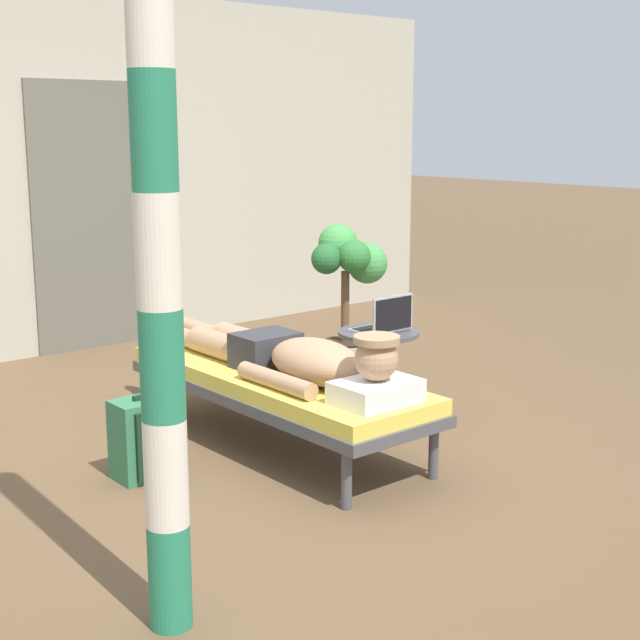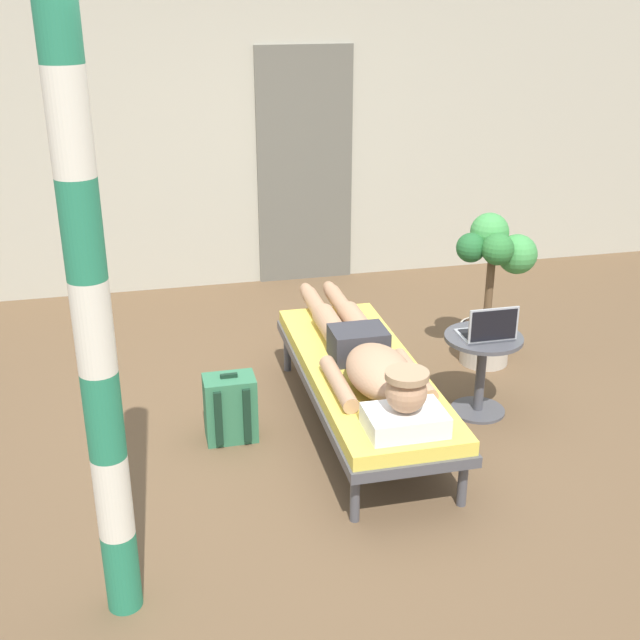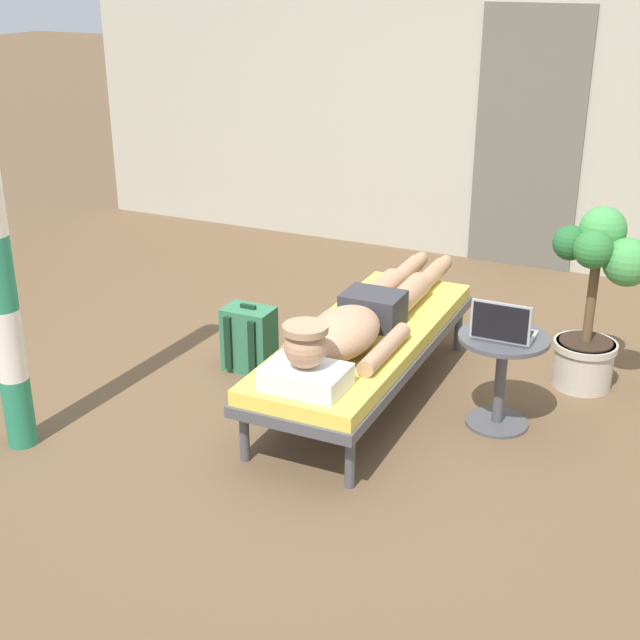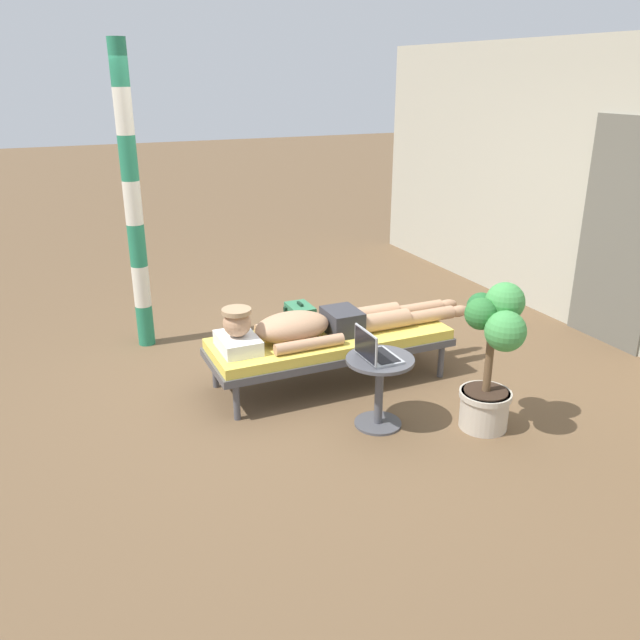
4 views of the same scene
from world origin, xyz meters
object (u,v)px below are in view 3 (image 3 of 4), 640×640
at_px(side_table, 502,365).
at_px(laptop, 503,329).
at_px(potted_plant, 596,294).
at_px(backpack, 250,339).
at_px(lounge_chair, 365,343).
at_px(person_reclining, 359,320).

bearing_deg(side_table, laptop, -90.00).
relative_size(side_table, potted_plant, 0.49).
bearing_deg(backpack, lounge_chair, -4.85).
relative_size(lounge_chair, laptop, 6.32).
relative_size(person_reclining, side_table, 4.15).
distance_m(side_table, backpack, 1.57).
relative_size(side_table, backpack, 1.23).
xyz_separation_m(side_table, potted_plant, (0.35, 0.67, 0.23)).
distance_m(backpack, potted_plant, 2.05).
xyz_separation_m(person_reclining, backpack, (-0.79, 0.16, -0.32)).
height_order(side_table, potted_plant, potted_plant).
bearing_deg(person_reclining, backpack, 168.44).
distance_m(lounge_chair, laptop, 0.81).
bearing_deg(backpack, person_reclining, -11.56).
bearing_deg(potted_plant, side_table, -117.89).
relative_size(person_reclining, potted_plant, 2.03).
height_order(person_reclining, potted_plant, potted_plant).
height_order(person_reclining, backpack, person_reclining).
height_order(lounge_chair, person_reclining, person_reclining).
xyz_separation_m(side_table, backpack, (-1.56, 0.04, -0.16)).
distance_m(person_reclining, backpack, 0.87).
xyz_separation_m(lounge_chair, backpack, (-0.79, 0.07, -0.15)).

